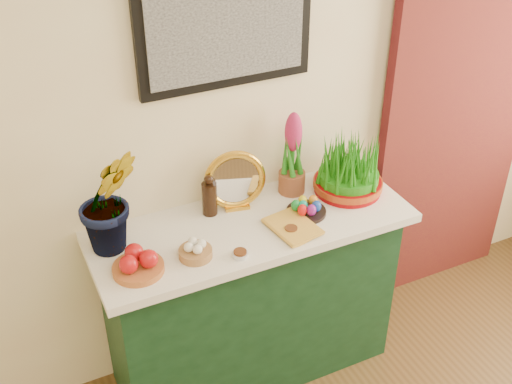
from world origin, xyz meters
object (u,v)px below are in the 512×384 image
(hyacinth_green, at_px, (107,184))
(wheatgrass_sabzeh, at_px, (349,169))
(mirror, at_px, (235,181))
(sideboard, at_px, (251,302))
(book, at_px, (276,233))

(hyacinth_green, distance_m, wheatgrass_sabzeh, 1.09)
(mirror, bearing_deg, sideboard, -84.55)
(sideboard, bearing_deg, wheatgrass_sabzeh, 3.51)
(sideboard, height_order, mirror, mirror)
(book, distance_m, wheatgrass_sabzeh, 0.50)
(sideboard, distance_m, hyacinth_green, 0.96)
(mirror, distance_m, book, 0.31)
(hyacinth_green, height_order, mirror, hyacinth_green)
(sideboard, height_order, hyacinth_green, hyacinth_green)
(wheatgrass_sabzeh, bearing_deg, mirror, 168.73)
(hyacinth_green, bearing_deg, book, -17.90)
(mirror, xyz_separation_m, wheatgrass_sabzeh, (0.52, -0.10, -0.02))
(book, bearing_deg, wheatgrass_sabzeh, 12.21)
(sideboard, bearing_deg, mirror, 95.45)
(hyacinth_green, distance_m, book, 0.72)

